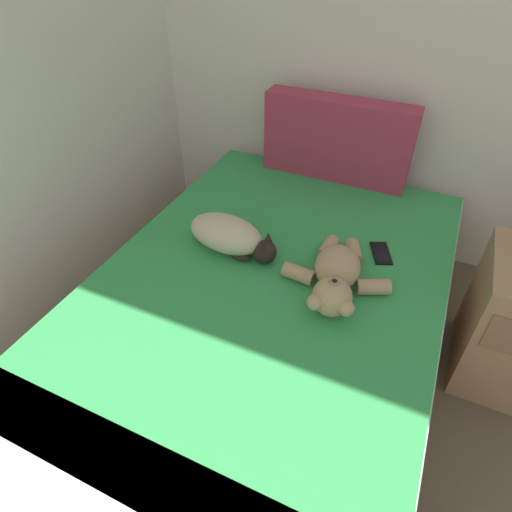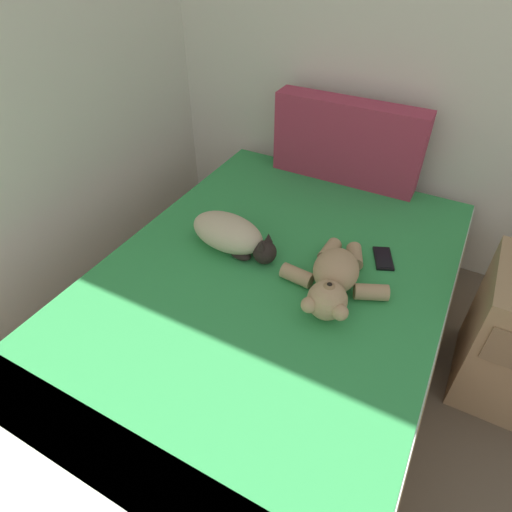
{
  "view_description": "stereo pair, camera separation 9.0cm",
  "coord_description": "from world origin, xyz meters",
  "px_view_note": "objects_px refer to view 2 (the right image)",
  "views": [
    {
      "loc": [
        1.57,
        2.33,
        1.64
      ],
      "look_at": [
        1.0,
        3.58,
        0.49
      ],
      "focal_mm": 30.08,
      "sensor_mm": 36.0,
      "label": 1
    },
    {
      "loc": [
        1.66,
        2.37,
        1.64
      ],
      "look_at": [
        1.0,
        3.58,
        0.49
      ],
      "focal_mm": 30.08,
      "sensor_mm": 36.0,
      "label": 2
    }
  ],
  "objects_px": {
    "patterned_cushion": "(347,142)",
    "teddy_bear": "(333,279)",
    "cat": "(231,234)",
    "cell_phone": "(383,258)",
    "bed": "(261,326)"
  },
  "relations": [
    {
      "from": "bed",
      "to": "patterned_cushion",
      "type": "xyz_separation_m",
      "value": [
        -0.01,
        0.96,
        0.45
      ]
    },
    {
      "from": "bed",
      "to": "cell_phone",
      "type": "height_order",
      "value": "cell_phone"
    },
    {
      "from": "patterned_cushion",
      "to": "cat",
      "type": "xyz_separation_m",
      "value": [
        -0.22,
        -0.8,
        -0.14
      ]
    },
    {
      "from": "bed",
      "to": "cell_phone",
      "type": "relative_size",
      "value": 12.77
    },
    {
      "from": "bed",
      "to": "cell_phone",
      "type": "xyz_separation_m",
      "value": [
        0.38,
        0.39,
        0.24
      ]
    },
    {
      "from": "patterned_cushion",
      "to": "cell_phone",
      "type": "xyz_separation_m",
      "value": [
        0.39,
        -0.57,
        -0.21
      ]
    },
    {
      "from": "patterned_cushion",
      "to": "cell_phone",
      "type": "relative_size",
      "value": 4.67
    },
    {
      "from": "patterned_cushion",
      "to": "cat",
      "type": "bearing_deg",
      "value": -105.26
    },
    {
      "from": "patterned_cushion",
      "to": "teddy_bear",
      "type": "bearing_deg",
      "value": -73.0
    },
    {
      "from": "teddy_bear",
      "to": "cell_phone",
      "type": "height_order",
      "value": "teddy_bear"
    },
    {
      "from": "cat",
      "to": "cell_phone",
      "type": "relative_size",
      "value": 2.54
    },
    {
      "from": "bed",
      "to": "teddy_bear",
      "type": "bearing_deg",
      "value": 20.59
    },
    {
      "from": "patterned_cushion",
      "to": "cat",
      "type": "distance_m",
      "value": 0.85
    },
    {
      "from": "teddy_bear",
      "to": "cell_phone",
      "type": "xyz_separation_m",
      "value": [
        0.12,
        0.29,
        -0.06
      ]
    },
    {
      "from": "patterned_cushion",
      "to": "teddy_bear",
      "type": "height_order",
      "value": "patterned_cushion"
    }
  ]
}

